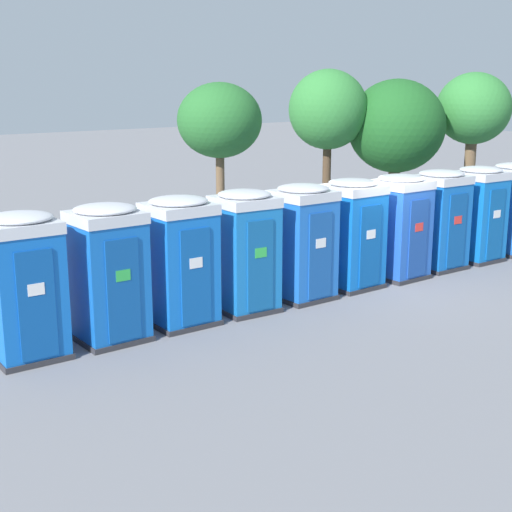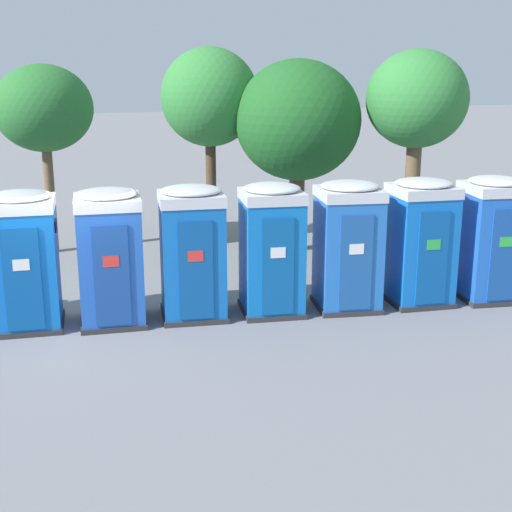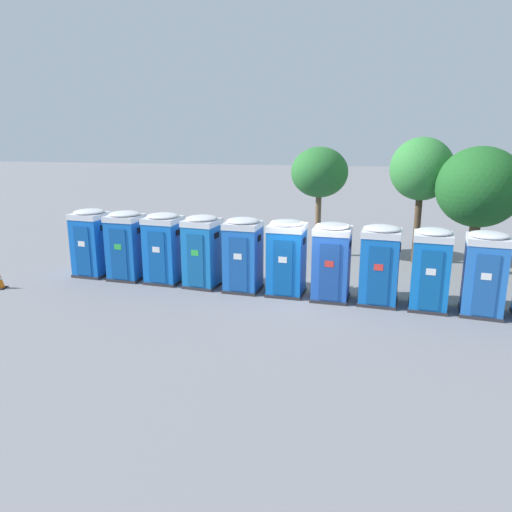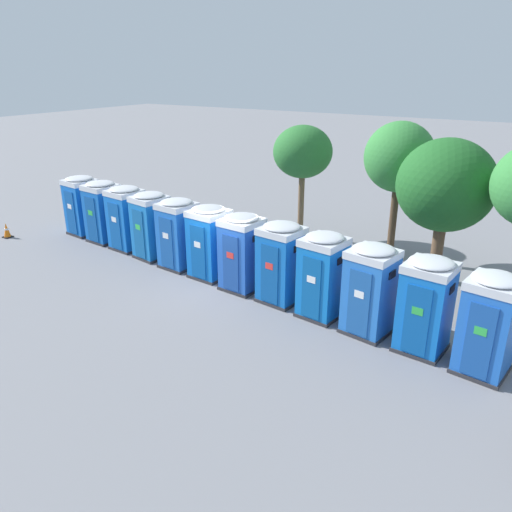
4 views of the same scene
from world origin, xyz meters
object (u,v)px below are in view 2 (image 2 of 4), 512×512
Objects in this scene: street_tree_2 at (417,102)px; portapotty_6 at (110,257)px; portapotty_5 at (24,260)px; portapotty_11 at (491,238)px; street_tree_1 at (210,98)px; portapotty_8 at (272,248)px; street_tree_3 at (298,121)px; portapotty_10 at (420,241)px; portapotty_7 at (192,252)px; portapotty_9 at (348,245)px; street_tree_0 at (44,109)px.

portapotty_6 is at bearing -160.25° from street_tree_2.
portapotty_5 is 9.13m from portapotty_11.
portapotty_6 is 7.61m from portapotty_11.
portapotty_6 is at bearing -9.39° from portapotty_5.
portapotty_8 is at bearing -92.75° from street_tree_1.
street_tree_3 is (1.95, -1.25, -0.53)m from street_tree_1.
portapotty_6 and portapotty_10 have the same top height.
portapotty_7 is at bearing -131.89° from street_tree_3.
portapotty_5 and portapotty_8 have the same top height.
street_tree_3 reaches higher than portapotty_9.
street_tree_1 is (-2.75, 5.99, 2.57)m from portapotty_10.
portapotty_10 is 0.50× the size of street_tree_2.
street_tree_0 is 9.17m from street_tree_2.
portapotty_11 is 0.49× the size of street_tree_1.
street_tree_0 is at bearing 161.29° from street_tree_2.
portapotty_8 is 1.52m from portapotty_9.
street_tree_0 is 0.92× the size of street_tree_1.
portapotty_9 is (6.03, -0.81, 0.00)m from portapotty_5.
street_tree_1 is 5.20m from street_tree_2.
portapotty_9 is 1.00× the size of portapotty_11.
portapotty_5 is 7.99m from street_tree_3.
portapotty_6 is 6.27m from street_tree_0.
street_tree_3 reaches higher than portapotty_8.
portapotty_8 is 1.00× the size of portapotty_11.
portapotty_8 is 0.49× the size of street_tree_1.
portapotty_6 is 1.00× the size of portapotty_7.
street_tree_3 is (6.74, 3.78, 2.03)m from portapotty_5.
portapotty_6 is 0.54× the size of street_tree_0.
portapotty_5 and portapotty_10 have the same top height.
portapotty_6 is 6.09m from portapotty_10.
street_tree_0 is at bearing 141.18° from portapotty_11.
street_tree_0 is (-2.32, 5.89, 2.34)m from portapotty_7.
portapotty_5 is 1.00× the size of portapotty_6.
street_tree_1 is (1.77, 5.40, 2.57)m from portapotty_7.
portapotty_8 is 0.50× the size of street_tree_2.
street_tree_2 reaches higher than portapotty_7.
portapotty_7 is 1.00× the size of portapotty_10.
street_tree_1 is at bearing 46.36° from portapotty_5.
portapotty_6 is 0.49× the size of street_tree_1.
street_tree_1 is at bearing 87.25° from portapotty_8.
portapotty_6 is 1.00× the size of portapotty_9.
portapotty_11 is 0.50× the size of street_tree_2.
portapotty_7 is 0.52× the size of street_tree_3.
portapotty_5 and portapotty_7 have the same top height.
portapotty_11 is (4.53, -0.60, -0.00)m from portapotty_8.
street_tree_1 is 1.06× the size of street_tree_3.
portapotty_8 is (4.52, -0.60, 0.00)m from portapotty_5.
street_tree_1 is at bearing 147.31° from street_tree_3.
portapotty_7 is 1.00× the size of portapotty_11.
street_tree_0 reaches higher than portapotty_10.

